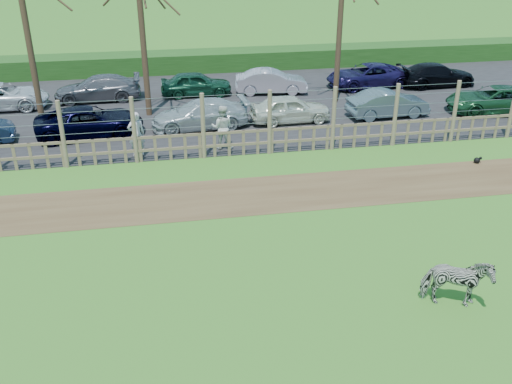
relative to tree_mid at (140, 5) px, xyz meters
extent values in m
plane|color=#5C8F3F|center=(2.00, -13.50, -4.87)|extent=(120.00, 120.00, 0.00)
cube|color=brown|center=(2.00, -9.00, -4.86)|extent=(34.00, 2.80, 0.01)
cube|color=#232326|center=(2.00, 1.00, -4.85)|extent=(44.00, 13.00, 0.04)
cube|color=#1E4716|center=(2.00, 8.00, -4.32)|extent=(46.00, 2.00, 1.10)
cube|color=brown|center=(2.00, -5.50, -4.42)|extent=(30.00, 0.06, 0.10)
cube|color=brown|center=(2.00, -5.50, -3.92)|extent=(30.00, 0.06, 0.10)
cylinder|color=brown|center=(-3.00, -5.50, -3.62)|extent=(0.16, 0.16, 2.50)
cylinder|color=brown|center=(-0.50, -5.50, -3.62)|extent=(0.16, 0.16, 2.50)
cylinder|color=brown|center=(2.00, -5.50, -3.62)|extent=(0.16, 0.16, 2.50)
cylinder|color=brown|center=(4.50, -5.50, -3.62)|extent=(0.16, 0.16, 2.50)
cylinder|color=brown|center=(7.00, -5.50, -3.62)|extent=(0.16, 0.16, 2.50)
cylinder|color=brown|center=(9.50, -5.50, -3.62)|extent=(0.16, 0.16, 2.50)
cylinder|color=brown|center=(12.00, -5.50, -3.62)|extent=(0.16, 0.16, 2.50)
cylinder|color=brown|center=(14.50, -5.50, -3.62)|extent=(0.16, 0.16, 2.50)
cylinder|color=gray|center=(2.00, -5.50, -3.62)|extent=(30.00, 0.02, 0.02)
cylinder|color=gray|center=(2.00, -5.50, -3.22)|extent=(30.00, 0.02, 0.02)
cylinder|color=gray|center=(2.00, -5.50, -2.82)|extent=(30.00, 0.02, 0.02)
cylinder|color=gray|center=(2.00, -5.50, -2.47)|extent=(30.00, 0.02, 0.02)
cylinder|color=#3D2B1E|center=(-4.50, -1.00, -1.12)|extent=(0.26, 0.26, 7.50)
cylinder|color=#3D2B1E|center=(0.00, 0.00, -1.62)|extent=(0.26, 0.26, 6.50)
cylinder|color=#3D2B1E|center=(9.00, 0.50, -1.37)|extent=(0.26, 0.26, 7.00)
imported|color=gray|center=(6.86, -15.59, -4.22)|extent=(1.67, 1.14, 1.29)
imported|color=silver|center=(-0.46, -4.94, -3.96)|extent=(0.69, 0.52, 1.72)
imported|color=silver|center=(2.79, -4.76, -3.96)|extent=(0.97, 0.83, 1.72)
sphere|color=black|center=(11.85, -7.81, -4.75)|extent=(0.23, 0.23, 0.23)
sphere|color=black|center=(11.99, -7.81, -4.67)|extent=(0.11, 0.11, 0.11)
imported|color=black|center=(-2.40, -2.36, -4.23)|extent=(4.51, 2.45, 1.20)
imported|color=#B2BCC0|center=(2.14, -2.21, -4.23)|extent=(4.26, 2.00, 1.20)
imported|color=white|center=(6.11, -2.11, -4.23)|extent=(3.57, 1.54, 1.20)
imported|color=slate|center=(10.60, -2.17, -4.23)|extent=(3.72, 1.52, 1.20)
imported|color=#1C502C|center=(15.66, -2.44, -4.23)|extent=(4.55, 2.56, 1.20)
imported|color=silver|center=(-6.81, 2.12, -4.23)|extent=(4.37, 2.10, 1.20)
imported|color=slate|center=(-2.43, 2.74, -4.23)|extent=(4.17, 1.77, 1.20)
imported|color=#15442E|center=(2.39, 2.74, -4.23)|extent=(3.54, 1.46, 1.20)
imported|color=#BCB0BF|center=(6.20, 2.48, -4.23)|extent=(3.77, 1.73, 1.20)
imported|color=#1B1447|center=(11.42, 2.75, -4.23)|extent=(4.51, 2.46, 1.20)
imported|color=black|center=(15.12, 2.28, -4.23)|extent=(4.21, 1.88, 1.20)
camera|label=1|loc=(0.41, -25.48, 3.38)|focal=40.00mm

